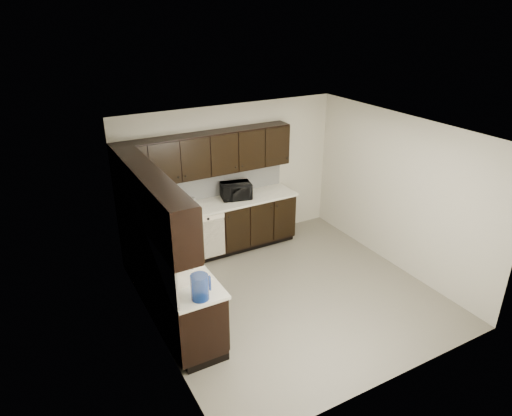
{
  "coord_description": "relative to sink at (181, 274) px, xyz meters",
  "views": [
    {
      "loc": [
        -3.22,
        -4.77,
        4.0
      ],
      "look_at": [
        -0.26,
        0.6,
        1.25
      ],
      "focal_mm": 32.0,
      "sensor_mm": 36.0,
      "label": 1
    }
  ],
  "objects": [
    {
      "name": "floor",
      "position": [
        1.68,
        0.01,
        -0.88
      ],
      "size": [
        4.0,
        4.0,
        0.0
      ],
      "primitive_type": "plane",
      "color": "gray",
      "rests_on": "ground"
    },
    {
      "name": "ceiling",
      "position": [
        1.68,
        0.01,
        1.62
      ],
      "size": [
        4.0,
        4.0,
        0.0
      ],
      "primitive_type": "plane",
      "rotation": [
        3.14,
        0.0,
        0.0
      ],
      "color": "white",
      "rests_on": "wall_back"
    },
    {
      "name": "wall_back",
      "position": [
        1.68,
        2.01,
        0.37
      ],
      "size": [
        4.0,
        0.02,
        2.5
      ],
      "primitive_type": "cube",
      "color": "beige",
      "rests_on": "floor"
    },
    {
      "name": "wall_left",
      "position": [
        -0.32,
        0.01,
        0.37
      ],
      "size": [
        0.02,
        4.0,
        2.5
      ],
      "primitive_type": "cube",
      "color": "beige",
      "rests_on": "floor"
    },
    {
      "name": "wall_right",
      "position": [
        3.68,
        0.01,
        0.37
      ],
      "size": [
        0.02,
        4.0,
        2.5
      ],
      "primitive_type": "cube",
      "color": "beige",
      "rests_on": "floor"
    },
    {
      "name": "wall_front",
      "position": [
        1.68,
        -1.99,
        0.37
      ],
      "size": [
        4.0,
        0.02,
        2.5
      ],
      "primitive_type": "cube",
      "color": "beige",
      "rests_on": "floor"
    },
    {
      "name": "lower_cabinets",
      "position": [
        0.67,
        1.12,
        -0.47
      ],
      "size": [
        3.0,
        2.8,
        0.9
      ],
      "color": "black",
      "rests_on": "floor"
    },
    {
      "name": "countertop",
      "position": [
        0.67,
        1.12,
        0.04
      ],
      "size": [
        3.03,
        2.83,
        0.04
      ],
      "color": "silver",
      "rests_on": "lower_cabinets"
    },
    {
      "name": "backsplash",
      "position": [
        0.46,
        1.33,
        0.3
      ],
      "size": [
        3.0,
        2.8,
        0.48
      ],
      "color": "silver",
      "rests_on": "countertop"
    },
    {
      "name": "upper_cabinets",
      "position": [
        0.58,
        1.22,
        0.89
      ],
      "size": [
        3.0,
        2.8,
        0.7
      ],
      "color": "black",
      "rests_on": "wall_back"
    },
    {
      "name": "dishwasher",
      "position": [
        0.98,
        1.42,
        -0.33
      ],
      "size": [
        0.58,
        0.04,
        0.78
      ],
      "color": "#F8EACB",
      "rests_on": "lower_cabinets"
    },
    {
      "name": "sink",
      "position": [
        0.0,
        0.0,
        0.0
      ],
      "size": [
        0.54,
        0.82,
        0.42
      ],
      "color": "#F8EACB",
      "rests_on": "countertop"
    },
    {
      "name": "microwave",
      "position": [
        1.65,
        1.74,
        0.2
      ],
      "size": [
        0.56,
        0.44,
        0.28
      ],
      "primitive_type": "imported",
      "rotation": [
        0.0,
        0.0,
        -0.21
      ],
      "color": "black",
      "rests_on": "countertop"
    },
    {
      "name": "soap_bottle_a",
      "position": [
        0.13,
        0.15,
        0.16
      ],
      "size": [
        0.09,
        0.1,
        0.2
      ],
      "primitive_type": "imported",
      "rotation": [
        0.0,
        0.0,
        -0.06
      ],
      "color": "gray",
      "rests_on": "countertop"
    },
    {
      "name": "soap_bottle_b",
      "position": [
        -0.17,
        0.95,
        0.17
      ],
      "size": [
        0.09,
        0.09,
        0.21
      ],
      "primitive_type": "imported",
      "rotation": [
        0.0,
        0.0,
        -0.13
      ],
      "color": "gray",
      "rests_on": "countertop"
    },
    {
      "name": "toaster_oven",
      "position": [
        0.7,
        1.73,
        0.16
      ],
      "size": [
        0.35,
        0.29,
        0.19
      ],
      "primitive_type": "cube",
      "rotation": [
        0.0,
        0.0,
        0.23
      ],
      "color": "silver",
      "rests_on": "countertop"
    },
    {
      "name": "storage_bin",
      "position": [
        -0.01,
        0.1,
        0.14
      ],
      "size": [
        0.49,
        0.42,
        0.16
      ],
      "primitive_type": "cube",
      "rotation": [
        0.0,
        0.0,
        -0.32
      ],
      "color": "silver",
      "rests_on": "countertop"
    },
    {
      "name": "blue_pitcher",
      "position": [
        -0.01,
        -0.69,
        0.21
      ],
      "size": [
        0.26,
        0.26,
        0.31
      ],
      "primitive_type": "cylinder",
      "rotation": [
        0.0,
        0.0,
        -0.32
      ],
      "color": "navy",
      "rests_on": "countertop"
    },
    {
      "name": "teal_tumbler",
      "position": [
        0.2,
        1.27,
        0.16
      ],
      "size": [
        0.1,
        0.1,
        0.21
      ],
      "primitive_type": "cylinder",
      "rotation": [
        0.0,
        0.0,
        0.07
      ],
      "color": "#0C8578",
      "rests_on": "countertop"
    },
    {
      "name": "paper_towel_roll",
      "position": [
        0.14,
        1.03,
        0.22
      ],
      "size": [
        0.18,
        0.18,
        0.33
      ],
      "primitive_type": "cylinder",
      "rotation": [
        0.0,
        0.0,
        -0.27
      ],
      "color": "white",
      "rests_on": "countertop"
    }
  ]
}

